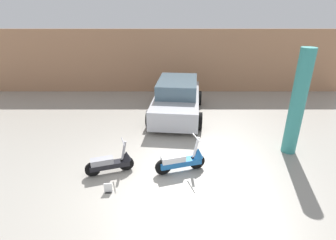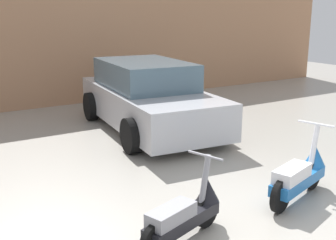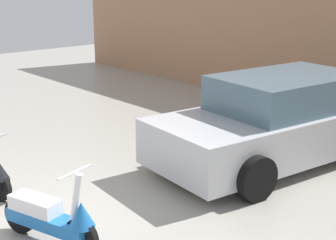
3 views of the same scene
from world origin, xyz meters
TOP-DOWN VIEW (x-y plane):
  - ground_plane at (0.00, 0.00)m, footprint 28.00×28.00m
  - wall_back at (0.00, 8.27)m, footprint 19.60×0.12m
  - scooter_front_left at (-1.16, 0.55)m, footprint 1.30×0.65m
  - scooter_front_right at (0.81, 0.64)m, footprint 1.42×0.68m
  - car_rear_left at (0.78, 4.91)m, footprint 2.45×4.52m

SIDE VIEW (x-z plane):
  - ground_plane at x=0.00m, z-range 0.00..0.00m
  - scooter_front_left at x=-1.16m, z-range -0.14..0.80m
  - scooter_front_right at x=0.81m, z-range -0.15..0.87m
  - car_rear_left at x=0.78m, z-range -0.03..1.45m
  - wall_back at x=0.00m, z-range 0.00..3.27m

